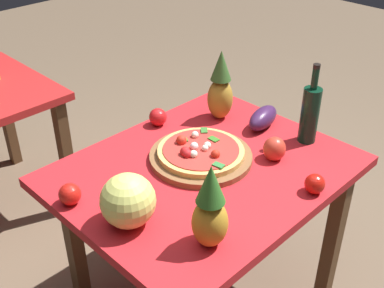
{
  "coord_description": "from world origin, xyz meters",
  "views": [
    {
      "loc": [
        -1.14,
        -1.07,
        1.83
      ],
      "look_at": [
        0.03,
        0.1,
        0.79
      ],
      "focal_mm": 45.26,
      "sensor_mm": 36.0,
      "label": 1
    }
  ],
  "objects_px": {
    "tomato_near_board": "(315,184)",
    "pizza": "(200,151)",
    "bell_pepper": "(274,149)",
    "tomato_at_corner": "(70,194)",
    "pineapple_right": "(210,211)",
    "melon": "(128,201)",
    "display_table": "(204,187)",
    "wine_bottle": "(310,113)",
    "eggplant": "(263,118)",
    "tomato_by_bottle": "(158,117)",
    "pizza_board": "(201,157)",
    "pineapple_left": "(220,89)"
  },
  "relations": [
    {
      "from": "display_table",
      "to": "tomato_near_board",
      "type": "distance_m",
      "value": 0.45
    },
    {
      "from": "pineapple_right",
      "to": "melon",
      "type": "bearing_deg",
      "value": 114.72
    },
    {
      "from": "tomato_near_board",
      "to": "pizza",
      "type": "bearing_deg",
      "value": 107.49
    },
    {
      "from": "pineapple_right",
      "to": "tomato_at_corner",
      "type": "bearing_deg",
      "value": 112.45
    },
    {
      "from": "pizza",
      "to": "wine_bottle",
      "type": "bearing_deg",
      "value": -27.06
    },
    {
      "from": "pizza_board",
      "to": "tomato_near_board",
      "type": "distance_m",
      "value": 0.46
    },
    {
      "from": "tomato_at_corner",
      "to": "wine_bottle",
      "type": "bearing_deg",
      "value": -20.02
    },
    {
      "from": "wine_bottle",
      "to": "eggplant",
      "type": "bearing_deg",
      "value": 101.09
    },
    {
      "from": "tomato_near_board",
      "to": "pizza_board",
      "type": "bearing_deg",
      "value": 107.16
    },
    {
      "from": "bell_pepper",
      "to": "tomato_by_bottle",
      "type": "height_order",
      "value": "bell_pepper"
    },
    {
      "from": "pizza_board",
      "to": "wine_bottle",
      "type": "distance_m",
      "value": 0.49
    },
    {
      "from": "bell_pepper",
      "to": "display_table",
      "type": "bearing_deg",
      "value": 147.5
    },
    {
      "from": "tomato_by_bottle",
      "to": "tomato_at_corner",
      "type": "bearing_deg",
      "value": -161.02
    },
    {
      "from": "pineapple_left",
      "to": "melon",
      "type": "relative_size",
      "value": 1.76
    },
    {
      "from": "eggplant",
      "to": "tomato_at_corner",
      "type": "relative_size",
      "value": 2.53
    },
    {
      "from": "pineapple_right",
      "to": "tomato_by_bottle",
      "type": "xyz_separation_m",
      "value": [
        0.39,
        0.69,
        -0.09
      ]
    },
    {
      "from": "display_table",
      "to": "tomato_at_corner",
      "type": "relative_size",
      "value": 14.02
    },
    {
      "from": "display_table",
      "to": "pineapple_right",
      "type": "height_order",
      "value": "pineapple_right"
    },
    {
      "from": "bell_pepper",
      "to": "eggplant",
      "type": "bearing_deg",
      "value": 48.1
    },
    {
      "from": "pizza",
      "to": "tomato_at_corner",
      "type": "bearing_deg",
      "value": 166.26
    },
    {
      "from": "wine_bottle",
      "to": "tomato_at_corner",
      "type": "height_order",
      "value": "wine_bottle"
    },
    {
      "from": "tomato_by_bottle",
      "to": "tomato_near_board",
      "type": "height_order",
      "value": "tomato_by_bottle"
    },
    {
      "from": "tomato_by_bottle",
      "to": "bell_pepper",
      "type": "bearing_deg",
      "value": -74.57
    },
    {
      "from": "melon",
      "to": "tomato_at_corner",
      "type": "xyz_separation_m",
      "value": [
        -0.08,
        0.23,
        -0.05
      ]
    },
    {
      "from": "pizza_board",
      "to": "pizza",
      "type": "distance_m",
      "value": 0.03
    },
    {
      "from": "tomato_by_bottle",
      "to": "wine_bottle",
      "type": "bearing_deg",
      "value": -56.79
    },
    {
      "from": "tomato_at_corner",
      "to": "tomato_near_board",
      "type": "distance_m",
      "value": 0.87
    },
    {
      "from": "tomato_near_board",
      "to": "wine_bottle",
      "type": "bearing_deg",
      "value": 37.87
    },
    {
      "from": "display_table",
      "to": "tomato_by_bottle",
      "type": "distance_m",
      "value": 0.41
    },
    {
      "from": "pizza",
      "to": "pineapple_right",
      "type": "height_order",
      "value": "pineapple_right"
    },
    {
      "from": "eggplant",
      "to": "tomato_at_corner",
      "type": "bearing_deg",
      "value": 171.2
    },
    {
      "from": "bell_pepper",
      "to": "tomato_at_corner",
      "type": "distance_m",
      "value": 0.81
    },
    {
      "from": "pineapple_right",
      "to": "eggplant",
      "type": "height_order",
      "value": "pineapple_right"
    },
    {
      "from": "pineapple_right",
      "to": "display_table",
      "type": "bearing_deg",
      "value": 45.86
    },
    {
      "from": "bell_pepper",
      "to": "tomato_at_corner",
      "type": "bearing_deg",
      "value": 155.78
    },
    {
      "from": "tomato_at_corner",
      "to": "tomato_by_bottle",
      "type": "xyz_separation_m",
      "value": [
        0.59,
        0.2,
        0.0
      ]
    },
    {
      "from": "tomato_at_corner",
      "to": "tomato_near_board",
      "type": "relative_size",
      "value": 1.06
    },
    {
      "from": "bell_pepper",
      "to": "melon",
      "type": "bearing_deg",
      "value": 170.94
    },
    {
      "from": "wine_bottle",
      "to": "melon",
      "type": "height_order",
      "value": "wine_bottle"
    },
    {
      "from": "pizza",
      "to": "tomato_at_corner",
      "type": "xyz_separation_m",
      "value": [
        -0.52,
        0.13,
        -0.0
      ]
    },
    {
      "from": "display_table",
      "to": "wine_bottle",
      "type": "xyz_separation_m",
      "value": [
        0.45,
        -0.17,
        0.23
      ]
    },
    {
      "from": "bell_pepper",
      "to": "tomato_by_bottle",
      "type": "relative_size",
      "value": 1.25
    },
    {
      "from": "eggplant",
      "to": "pizza",
      "type": "bearing_deg",
      "value": 178.05
    },
    {
      "from": "pineapple_right",
      "to": "tomato_near_board",
      "type": "relative_size",
      "value": 4.0
    },
    {
      "from": "eggplant",
      "to": "tomato_near_board",
      "type": "xyz_separation_m",
      "value": [
        -0.25,
        -0.43,
        -0.01
      ]
    },
    {
      "from": "display_table",
      "to": "melon",
      "type": "distance_m",
      "value": 0.46
    },
    {
      "from": "display_table",
      "to": "bell_pepper",
      "type": "distance_m",
      "value": 0.32
    },
    {
      "from": "pineapple_right",
      "to": "bell_pepper",
      "type": "relative_size",
      "value": 2.98
    },
    {
      "from": "display_table",
      "to": "pineapple_right",
      "type": "relative_size",
      "value": 3.72
    },
    {
      "from": "pizza_board",
      "to": "wine_bottle",
      "type": "xyz_separation_m",
      "value": [
        0.42,
        -0.22,
        0.12
      ]
    }
  ]
}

